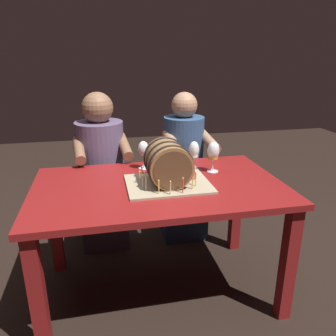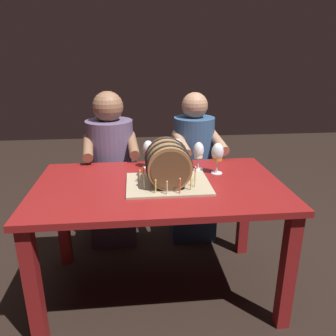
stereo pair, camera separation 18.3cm
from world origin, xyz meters
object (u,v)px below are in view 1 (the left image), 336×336
wine_glass_white (194,151)px  person_seated_right (183,175)px  dining_table (159,201)px  wine_glass_empty (143,150)px  wine_glass_red (171,147)px  barrel_cake (168,165)px  person_seated_left (102,177)px  wine_glass_amber (213,152)px

wine_glass_white → person_seated_right: (0.05, 0.43, -0.33)m
dining_table → wine_glass_empty: 0.37m
dining_table → wine_glass_red: size_ratio=7.82×
wine_glass_red → wine_glass_white: bearing=-38.7°
barrel_cake → person_seated_left: bearing=118.4°
wine_glass_white → wine_glass_empty: same height
wine_glass_red → person_seated_left: bearing=143.7°
wine_glass_white → person_seated_left: (-0.58, 0.43, -0.29)m
person_seated_right → wine_glass_white: bearing=-96.3°
wine_glass_red → wine_glass_amber: wine_glass_amber is taller
person_seated_left → wine_glass_amber: bearing=-37.0°
wine_glass_empty → person_seated_left: size_ratio=0.15×
wine_glass_white → wine_glass_empty: 0.32m
person_seated_left → person_seated_right: size_ratio=1.01×
barrel_cake → wine_glass_red: barrel_cake is taller
wine_glass_amber → wine_glass_red: bearing=141.5°
person_seated_right → wine_glass_red: bearing=-117.4°
dining_table → barrel_cake: bearing=-21.6°
dining_table → wine_glass_white: bearing=39.0°
dining_table → wine_glass_white: size_ratio=7.80×
person_seated_left → wine_glass_white: bearing=-36.9°
dining_table → wine_glass_white: 0.41m
barrel_cake → wine_glass_white: (0.22, 0.23, 0.00)m
dining_table → wine_glass_empty: size_ratio=7.77×
wine_glass_red → barrel_cake: bearing=-105.3°
wine_glass_white → person_seated_right: bearing=83.7°
wine_glass_empty → person_seated_left: bearing=126.1°
wine_glass_empty → person_seated_right: 0.61m
wine_glass_amber → person_seated_left: 0.90m
barrel_cake → wine_glass_red: (0.09, 0.33, 0.00)m
person_seated_right → person_seated_left: bearing=180.0°
barrel_cake → wine_glass_white: barrel_cake is taller
dining_table → person_seated_right: size_ratio=1.22×
person_seated_right → wine_glass_empty: bearing=-134.6°
wine_glass_empty → wine_glass_amber: bearing=-19.6°
wine_glass_amber → person_seated_right: (-0.05, 0.51, -0.33)m
wine_glass_white → wine_glass_empty: size_ratio=1.00×
wine_glass_red → wine_glass_amber: size_ratio=0.93×
barrel_cake → wine_glass_empty: 0.32m
barrel_cake → wine_glass_white: 0.32m
barrel_cake → person_seated_right: bearing=68.4°
barrel_cake → wine_glass_amber: 0.35m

